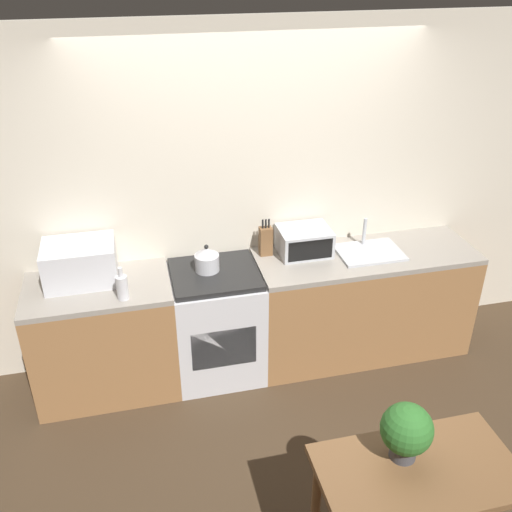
{
  "coord_description": "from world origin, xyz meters",
  "views": [
    {
      "loc": [
        -0.89,
        -2.94,
        3.02
      ],
      "look_at": [
        -0.06,
        0.51,
        1.05
      ],
      "focal_mm": 40.0,
      "sensor_mm": 36.0,
      "label": 1
    }
  ],
  "objects_px": {
    "stove_range": "(217,323)",
    "bottle": "(122,287)",
    "toaster_oven": "(304,241)",
    "kettle": "(207,259)",
    "dining_table": "(416,486)",
    "microwave": "(80,263)"
  },
  "relations": [
    {
      "from": "bottle",
      "to": "dining_table",
      "type": "distance_m",
      "value": 2.16
    },
    {
      "from": "stove_range",
      "to": "bottle",
      "type": "xyz_separation_m",
      "value": [
        -0.66,
        -0.2,
        0.54
      ]
    },
    {
      "from": "stove_range",
      "to": "bottle",
      "type": "bearing_deg",
      "value": -162.99
    },
    {
      "from": "stove_range",
      "to": "bottle",
      "type": "distance_m",
      "value": 0.88
    },
    {
      "from": "stove_range",
      "to": "toaster_oven",
      "type": "bearing_deg",
      "value": 10.28
    },
    {
      "from": "dining_table",
      "to": "toaster_oven",
      "type": "bearing_deg",
      "value": 88.76
    },
    {
      "from": "stove_range",
      "to": "kettle",
      "type": "relative_size",
      "value": 4.3
    },
    {
      "from": "kettle",
      "to": "dining_table",
      "type": "height_order",
      "value": "kettle"
    },
    {
      "from": "microwave",
      "to": "dining_table",
      "type": "bearing_deg",
      "value": -50.83
    },
    {
      "from": "dining_table",
      "to": "bottle",
      "type": "bearing_deg",
      "value": 128.62
    },
    {
      "from": "stove_range",
      "to": "toaster_oven",
      "type": "height_order",
      "value": "toaster_oven"
    },
    {
      "from": "stove_range",
      "to": "dining_table",
      "type": "bearing_deg",
      "value": -70.11
    },
    {
      "from": "toaster_oven",
      "to": "bottle",
      "type": "bearing_deg",
      "value": -166.46
    },
    {
      "from": "kettle",
      "to": "bottle",
      "type": "relative_size",
      "value": 0.88
    },
    {
      "from": "bottle",
      "to": "stove_range",
      "type": "bearing_deg",
      "value": 17.01
    },
    {
      "from": "microwave",
      "to": "toaster_oven",
      "type": "xyz_separation_m",
      "value": [
        1.65,
        0.03,
        -0.04
      ]
    },
    {
      "from": "kettle",
      "to": "bottle",
      "type": "height_order",
      "value": "bottle"
    },
    {
      "from": "kettle",
      "to": "microwave",
      "type": "distance_m",
      "value": 0.89
    },
    {
      "from": "kettle",
      "to": "microwave",
      "type": "bearing_deg",
      "value": 176.06
    },
    {
      "from": "toaster_oven",
      "to": "dining_table",
      "type": "bearing_deg",
      "value": -91.24
    },
    {
      "from": "dining_table",
      "to": "stove_range",
      "type": "bearing_deg",
      "value": 109.89
    },
    {
      "from": "stove_range",
      "to": "microwave",
      "type": "relative_size",
      "value": 1.82
    }
  ]
}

